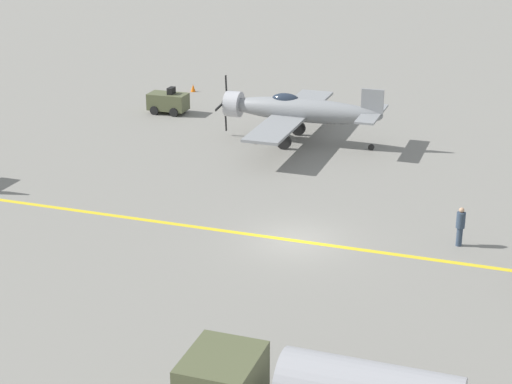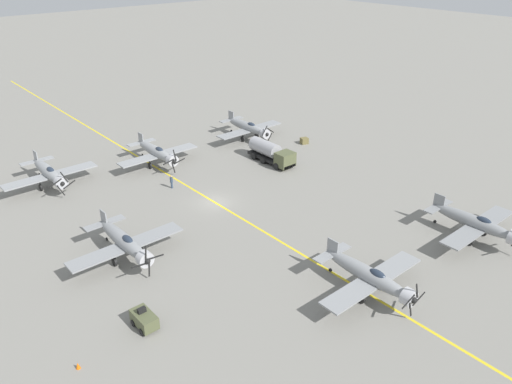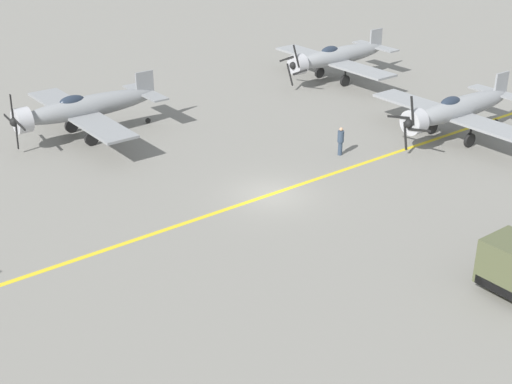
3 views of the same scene
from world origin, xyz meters
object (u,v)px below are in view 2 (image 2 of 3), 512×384
supply_crate_by_tanker (304,141)px  ground_crew_walking (172,181)px  airplane_far_center (370,276)px  airplane_mid_right (125,242)px  airplane_near_center (157,152)px  traffic_cone (78,366)px  airplane_near_left (248,127)px  airplane_near_right (49,173)px  fuel_tanker (271,153)px  airplane_far_left (476,223)px  tow_tractor (144,319)px

supply_crate_by_tanker → ground_crew_walking: bearing=0.2°
airplane_far_center → airplane_mid_right: airplane_mid_right is taller
airplane_near_center → ground_crew_walking: (2.50, 7.72, -1.04)m
traffic_cone → airplane_near_left: bearing=-144.5°
airplane_near_right → traffic_cone: (10.16, 32.63, -1.74)m
airplane_near_left → airplane_far_center: 41.85m
airplane_near_left → fuel_tanker: bearing=81.7°
airplane_far_center → supply_crate_by_tanker: 38.30m
airplane_far_left → traffic_cone: bearing=-30.5°
airplane_near_center → tow_tractor: bearing=54.8°
airplane_near_left → ground_crew_walking: bearing=34.1°
airplane_far_center → tow_tractor: bearing=-36.7°
airplane_near_left → airplane_far_left: size_ratio=1.00×
airplane_far_left → tow_tractor: size_ratio=4.62×
ground_crew_walking → supply_crate_by_tanker: 24.73m
airplane_near_right → fuel_tanker: 30.23m
airplane_near_left → ground_crew_walking: size_ratio=6.73×
airplane_far_center → ground_crew_walking: bearing=-95.3°
ground_crew_walking → airplane_near_center: bearing=-107.9°
airplane_near_center → airplane_far_left: (-15.51, 39.70, 0.00)m
supply_crate_by_tanker → tow_tractor: bearing=27.6°
airplane_far_left → traffic_cone: airplane_far_left is taller
airplane_near_left → airplane_far_left: bearing=101.0°
airplane_near_center → traffic_cone: (24.45, 29.65, -1.74)m
airplane_far_center → airplane_near_center: bearing=-99.7°
airplane_mid_right → airplane_far_left: (-30.24, 20.96, -0.00)m
supply_crate_by_tanker → traffic_cone: size_ratio=2.09×
airplane_far_left → supply_crate_by_tanker: bearing=-118.2°
airplane_near_right → airplane_far_left: 52.06m
supply_crate_by_tanker → airplane_near_left: bearing=-53.6°
airplane_near_left → supply_crate_by_tanker: airplane_near_left is taller
airplane_far_center → airplane_far_left: bearing=166.3°
fuel_tanker → airplane_near_center: bearing=-36.9°
airplane_mid_right → fuel_tanker: 29.21m
airplane_mid_right → fuel_tanker: (-27.81, -8.92, -0.50)m
ground_crew_walking → traffic_cone: size_ratio=3.24×
airplane_near_center → supply_crate_by_tanker: bearing=158.2°
supply_crate_by_tanker → airplane_near_right: bearing=-16.2°
ground_crew_walking → airplane_near_right: bearing=-42.2°
airplane_far_center → traffic_cone: airplane_far_center is taller
airplane_near_center → airplane_mid_right: (14.73, 18.75, 0.00)m
airplane_far_center → fuel_tanker: bearing=-124.5°
airplane_mid_right → supply_crate_by_tanker: (-36.95, -11.12, -1.53)m
airplane_far_left → tow_tractor: bearing=-34.2°
airplane_near_left → supply_crate_by_tanker: size_ratio=10.45×
airplane_far_center → fuel_tanker: 31.61m
airplane_far_center → airplane_near_right: bearing=-80.4°
airplane_mid_right → ground_crew_walking: size_ratio=6.73×
traffic_cone → fuel_tanker: bearing=-152.2°
airplane_far_left → traffic_cone: 41.25m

